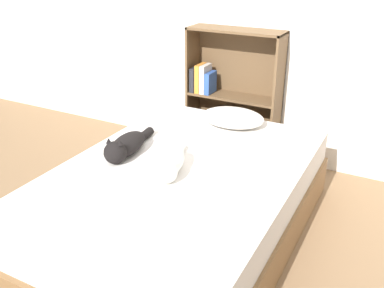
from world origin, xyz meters
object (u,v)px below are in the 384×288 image
bed (181,203)px  cat_dark (125,146)px  pillow (233,117)px  cat_light (171,163)px  bookshelf (231,93)px

bed → cat_dark: (-0.40, -0.01, 0.32)m
pillow → cat_light: 0.90m
bookshelf → pillow: bearing=-65.6°
bed → bookshelf: 1.35m
bed → bookshelf: size_ratio=1.82×
bed → cat_dark: cat_dark is taller
cat_light → bookshelf: 1.39m
bed → cat_light: bearing=-102.7°
cat_light → bed: bearing=149.9°
pillow → cat_light: (-0.02, -0.90, 0.01)m
bed → pillow: size_ratio=4.24×
bookshelf → cat_dark: bearing=-98.3°
bookshelf → cat_light: bearing=-81.8°
bed → bookshelf: bookshelf is taller
bed → bookshelf: (-0.22, 1.29, 0.34)m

